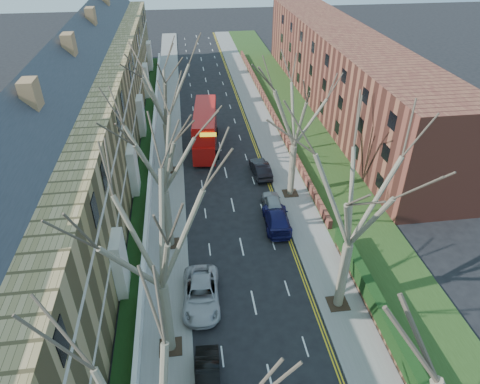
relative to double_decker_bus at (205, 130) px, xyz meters
name	(u,v)px	position (x,y,z in m)	size (l,w,h in m)	color
pavement_left	(168,127)	(-4.39, 5.92, -2.10)	(3.00, 102.00, 0.12)	slate
pavement_right	(262,122)	(7.61, 5.92, -2.10)	(3.00, 102.00, 0.12)	slate
terrace_left	(87,115)	(-12.04, -2.08, 3.37)	(9.70, 78.00, 13.60)	olive
flats_right	(342,71)	(19.07, 9.92, 2.83)	(13.97, 54.00, 10.00)	brown
wall_hedge_right	(409,368)	(9.31, -31.08, -1.04)	(0.70, 24.00, 1.80)	brown
front_wall_left	(152,154)	(-6.04, -2.08, -1.54)	(0.30, 78.00, 1.00)	white
grass_verge_right	(296,120)	(12.11, 5.92, -2.01)	(6.00, 102.00, 0.06)	#243D16
tree_left_mid	(154,226)	(-4.09, -27.08, 7.40)	(10.50, 10.50, 14.71)	brown
tree_left_far	(159,143)	(-4.09, -17.08, 7.08)	(10.15, 10.15, 14.22)	brown
tree_left_dist	(161,82)	(-4.09, -5.08, 7.40)	(10.50, 10.50, 14.71)	brown
tree_right_mid	(358,188)	(7.31, -25.08, 7.40)	(10.50, 10.50, 14.71)	brown
tree_right_far	(297,103)	(7.31, -11.08, 7.09)	(10.15, 10.15, 14.22)	brown
double_decker_bus	(205,130)	(0.00, 0.00, 0.00)	(3.45, 10.65, 4.40)	#B5100C
car_left_mid	(208,377)	(-1.98, -29.79, -1.50)	(1.38, 3.96, 1.31)	black
car_left_far	(201,294)	(-1.96, -23.52, -1.41)	(2.49, 5.41, 1.50)	#ADACB2
car_right_near	(277,218)	(4.98, -15.69, -1.41)	(2.10, 5.16, 1.50)	#16164E
car_right_mid	(273,203)	(5.13, -13.23, -1.48)	(1.61, 4.00, 1.36)	#9A9EA2
car_right_far	(261,169)	(5.13, -7.05, -1.43)	(1.54, 4.42, 1.46)	black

